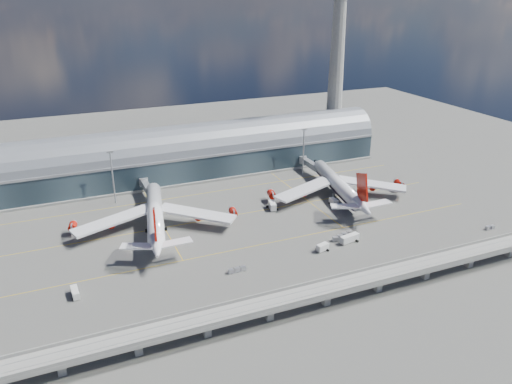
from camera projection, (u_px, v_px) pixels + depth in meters
name	position (u px, v px, depth m)	size (l,w,h in m)	color
ground	(258.00, 233.00, 207.44)	(500.00, 500.00, 0.00)	#474744
taxi_lines	(239.00, 212.00, 226.26)	(200.00, 80.12, 0.01)	gold
terminal	(201.00, 153.00, 269.52)	(200.00, 30.00, 28.00)	#1F2C34
control_tower	(336.00, 67.00, 289.23)	(19.00, 19.00, 103.00)	gray
guideway	(327.00, 290.00, 158.61)	(220.00, 8.50, 7.20)	gray
floodlight_mast_left	(113.00, 176.00, 230.99)	(3.00, 0.70, 25.70)	gray
floodlight_mast_right	(304.00, 150.00, 267.17)	(3.00, 0.70, 25.70)	gray
airliner_left	(155.00, 216.00, 207.79)	(69.77, 73.46, 22.49)	white
airliner_right	(339.00, 186.00, 240.43)	(68.81, 72.00, 22.96)	white
jet_bridge_left	(148.00, 189.00, 238.18)	(4.40, 28.00, 7.25)	gray
jet_bridge_right	(314.00, 166.00, 268.77)	(4.40, 32.00, 7.25)	gray
service_truck_0	(75.00, 293.00, 164.20)	(2.60, 6.57, 2.67)	silver
service_truck_1	(322.00, 247.00, 192.62)	(5.38, 3.48, 2.88)	silver
service_truck_2	(349.00, 238.00, 199.19)	(8.83, 4.06, 3.09)	silver
service_truck_3	(272.00, 206.00, 228.89)	(4.01, 7.26, 3.31)	silver
service_truck_4	(334.00, 202.00, 233.09)	(2.88, 5.41, 3.07)	silver
service_truck_5	(151.00, 208.00, 227.09)	(6.15, 5.84, 2.97)	silver
cargo_train_0	(237.00, 270.00, 178.52)	(7.02, 1.66, 1.56)	gray
cargo_train_1	(342.00, 236.00, 202.60)	(10.73, 4.71, 1.78)	gray
cargo_train_2	(490.00, 228.00, 210.04)	(4.59, 1.82, 1.52)	gray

